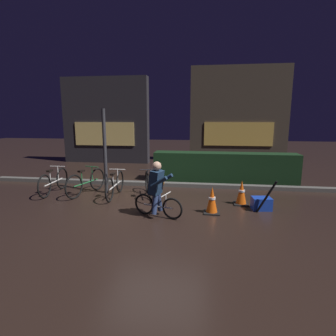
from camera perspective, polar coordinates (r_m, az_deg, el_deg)
name	(u,v)px	position (r m, az deg, el deg)	size (l,w,h in m)	color
ground_plane	(156,209)	(6.58, -2.47, -8.65)	(40.00, 40.00, 0.00)	black
sidewalk_curb	(169,184)	(8.64, 0.15, -3.48)	(12.00, 0.24, 0.12)	#56544F
hedge_row	(224,167)	(9.38, 11.87, 0.16)	(4.80, 0.70, 1.00)	black
storefront_left	(106,121)	(13.47, -13.05, 9.75)	(4.16, 0.54, 4.05)	#262328
storefront_right	(238,116)	(13.38, 14.69, 10.69)	(4.53, 0.54, 4.53)	#42382D
street_post	(105,152)	(7.89, -13.23, 3.37)	(0.10, 0.10, 2.42)	#2D2D33
parked_bike_leftmost	(54,182)	(8.48, -23.07, -2.66)	(0.46, 1.64, 0.76)	black
parked_bike_left_mid	(86,182)	(8.05, -16.95, -2.91)	(0.54, 1.62, 0.77)	black
parked_bike_center_left	(115,185)	(7.60, -11.18, -3.54)	(0.46, 1.60, 0.74)	black
parked_bike_center_right	(149,185)	(7.48, -4.06, -3.61)	(0.58, 1.51, 0.73)	black
traffic_cone_near	(212,200)	(6.29, 9.31, -6.81)	(0.36, 0.36, 0.62)	black
traffic_cone_far	(241,193)	(7.06, 15.32, -5.11)	(0.36, 0.36, 0.62)	black
blue_crate	(261,204)	(6.85, 19.20, -7.13)	(0.44, 0.32, 0.30)	#193DB7
cyclist	(157,189)	(5.93, -2.29, -4.47)	(1.14, 0.63, 1.25)	black
closed_umbrella	(267,197)	(6.56, 20.18, -5.78)	(0.05, 0.05, 0.85)	black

